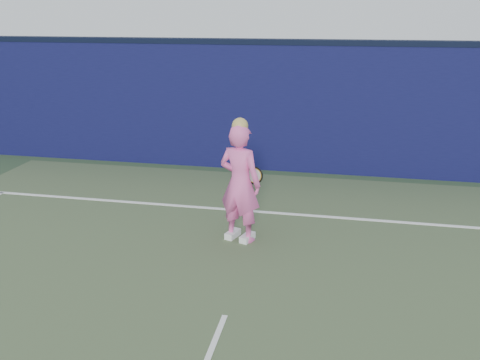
# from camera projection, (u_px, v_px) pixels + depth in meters

# --- Properties ---
(backstop_wall) EXTENTS (24.00, 0.40, 2.50)m
(backstop_wall) POSITION_uv_depth(u_px,v_px,m) (285.00, 109.00, 10.17)
(backstop_wall) COLOR #0D0F3B
(backstop_wall) RESTS_ON ground
(wall_cap) EXTENTS (24.00, 0.42, 0.10)m
(wall_cap) POSITION_uv_depth(u_px,v_px,m) (287.00, 42.00, 9.76)
(wall_cap) COLOR black
(wall_cap) RESTS_ON backstop_wall
(player) EXTENTS (0.71, 0.57, 1.77)m
(player) POSITION_uv_depth(u_px,v_px,m) (240.00, 183.00, 7.02)
(player) COLOR pink
(player) RESTS_ON ground
(racket) EXTENTS (0.47, 0.24, 0.27)m
(racket) POSITION_uv_depth(u_px,v_px,m) (253.00, 175.00, 7.39)
(racket) COLOR black
(racket) RESTS_ON ground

